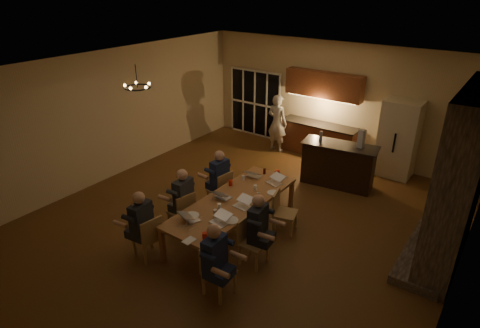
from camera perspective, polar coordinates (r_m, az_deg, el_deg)
name	(u,v)px	position (r m, az deg, el deg)	size (l,w,h in m)	color
floor	(242,221)	(8.63, 0.33, -8.14)	(9.00, 9.00, 0.00)	brown
back_wall	(336,100)	(11.64, 13.56, 8.79)	(8.00, 0.04, 3.20)	#C5B48B
left_wall	(112,115)	(10.58, -17.78, 6.65)	(0.04, 9.00, 3.20)	#C5B48B
right_wall	(471,218)	(6.67, 29.96, -6.64)	(0.04, 9.00, 3.20)	#C5B48B
ceiling	(243,70)	(7.38, 0.39, 13.27)	(8.00, 9.00, 0.04)	white
french_doors	(255,104)	(12.97, 2.15, 8.58)	(1.86, 0.08, 2.10)	black
fireplace	(461,180)	(7.76, 28.93, -2.07)	(0.58, 2.50, 3.20)	#75675C
kitchenette	(320,115)	(11.59, 11.36, 6.85)	(2.24, 0.68, 2.40)	brown
refrigerator	(398,139)	(10.95, 21.59, 3.34)	(0.90, 0.68, 2.00)	beige
dining_table	(233,217)	(8.09, -0.94, -7.49)	(1.10, 3.09, 0.75)	#A77342
bar_island	(338,165)	(10.13, 13.76, -0.12)	(1.79, 0.68, 1.08)	black
chair_left_near	(147,237)	(7.60, -13.09, -10.01)	(0.44, 0.44, 0.89)	tan
chair_left_mid	(181,211)	(8.21, -8.39, -6.69)	(0.44, 0.44, 0.89)	tan
chair_left_far	(219,189)	(8.94, -2.96, -3.60)	(0.44, 0.44, 0.89)	tan
chair_right_near	(219,272)	(6.65, -3.01, -15.05)	(0.44, 0.44, 0.89)	tan
chair_right_mid	(254,242)	(7.26, 1.99, -11.09)	(0.44, 0.44, 0.89)	tan
chair_right_far	(285,213)	(8.13, 6.46, -6.90)	(0.44, 0.44, 0.89)	tan
person_left_near	(142,226)	(7.45, -13.75, -8.57)	(0.60, 0.60, 1.38)	#262A32
person_right_near	(215,262)	(6.45, -3.60, -13.78)	(0.60, 0.60, 1.38)	navy
person_left_mid	(184,201)	(8.08, -8.00, -5.19)	(0.60, 0.60, 1.38)	#31363A
person_right_mid	(258,229)	(7.17, 2.54, -9.25)	(0.60, 0.60, 1.38)	#262A32
person_left_far	(220,180)	(8.81, -2.89, -2.25)	(0.60, 0.60, 1.38)	navy
standing_person	(277,123)	(11.81, 5.31, 5.82)	(0.62, 0.41, 1.71)	silver
chandelier	(138,87)	(8.30, -14.37, 10.52)	(0.53, 0.53, 0.03)	black
laptop_a	(191,214)	(7.32, -6.97, -7.04)	(0.32, 0.28, 0.23)	silver
laptop_b	(219,218)	(7.16, -3.00, -7.64)	(0.32, 0.28, 0.23)	silver
laptop_c	(223,192)	(7.95, -2.39, -4.05)	(0.32, 0.28, 0.23)	silver
laptop_d	(242,202)	(7.63, 0.30, -5.38)	(0.32, 0.28, 0.23)	silver
laptop_e	(254,171)	(8.78, 2.03, -1.07)	(0.32, 0.28, 0.23)	silver
laptop_f	(274,179)	(8.49, 4.87, -2.10)	(0.32, 0.28, 0.23)	silver
mug_front	(219,206)	(7.63, -2.94, -5.98)	(0.07, 0.07, 0.10)	white
mug_mid	(255,187)	(8.27, 2.18, -3.33)	(0.07, 0.07, 0.10)	white
mug_back	(243,178)	(8.64, 0.48, -1.98)	(0.07, 0.07, 0.10)	white
redcup_near	(205,236)	(6.82, -5.03, -10.14)	(0.09, 0.09, 0.12)	red
redcup_mid	(231,183)	(8.41, -1.35, -2.69)	(0.08, 0.08, 0.12)	red
redcup_far	(277,173)	(8.86, 5.32, -1.29)	(0.10, 0.10, 0.12)	red
can_silver	(215,213)	(7.41, -3.57, -6.91)	(0.07, 0.07, 0.12)	#B2B2B7
can_cola	(264,171)	(8.92, 3.49, -1.04)	(0.06, 0.06, 0.12)	#3F0F0C
can_right	(258,195)	(7.96, 2.64, -4.47)	(0.07, 0.07, 0.12)	#B2B2B7
plate_near	(231,220)	(7.27, -1.30, -8.02)	(0.27, 0.27, 0.02)	white
plate_left	(192,215)	(7.46, -6.87, -7.27)	(0.27, 0.27, 0.02)	white
plate_far	(273,193)	(8.17, 4.68, -4.09)	(0.23, 0.23, 0.02)	white
notepad	(189,241)	(6.83, -7.25, -10.76)	(0.16, 0.22, 0.01)	white
bar_bottle	(321,136)	(10.02, 11.42, 3.94)	(0.08, 0.08, 0.24)	#99999E
bar_blender	(361,139)	(9.81, 16.88, 3.48)	(0.14, 0.14, 0.44)	silver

